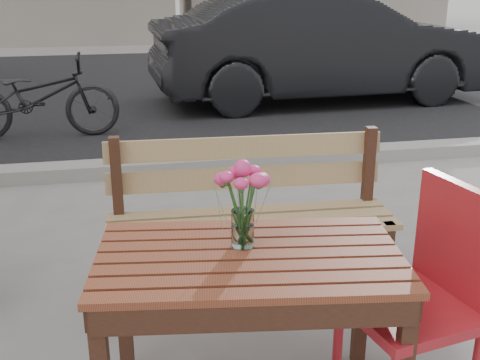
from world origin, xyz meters
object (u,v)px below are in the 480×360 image
object	(u,v)px
parked_car	(322,46)
bicycle	(38,97)
main_table	(249,281)
red_chair	(430,287)
main_vase	(243,193)

from	to	relation	value
parked_car	bicycle	bearing A→B (deg)	106.86
main_table	red_chair	bearing A→B (deg)	-1.03
main_vase	parked_car	distance (m)	6.09
red_chair	parked_car	distance (m)	6.04
main_table	main_vase	xyz separation A→B (m)	(-0.01, 0.07, 0.33)
main_table	red_chair	xyz separation A→B (m)	(0.68, -0.11, -0.04)
red_chair	main_table	bearing A→B (deg)	-109.91
red_chair	main_vase	size ratio (longest dim) A/B	2.75
main_vase	bicycle	xyz separation A→B (m)	(-1.26, 4.41, -0.48)
main_table	bicycle	xyz separation A→B (m)	(-1.27, 4.49, -0.15)
red_chair	bicycle	distance (m)	5.00
red_chair	bicycle	world-z (taller)	red_chair
parked_car	red_chair	bearing A→B (deg)	162.50
main_vase	red_chair	bearing A→B (deg)	-14.68
red_chair	main_vase	distance (m)	0.80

